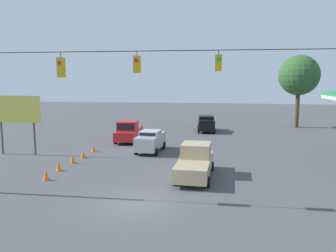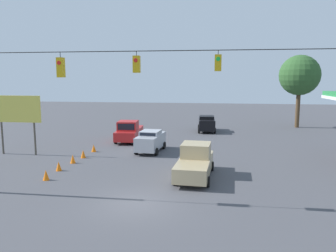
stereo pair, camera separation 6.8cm
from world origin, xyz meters
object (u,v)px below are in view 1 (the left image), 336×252
sedan_black_oncoming_deep (206,123)px  traffic_cone_fourth (83,154)px  roadside_billboard (17,112)px  tree_horizon_left (299,76)px  traffic_cone_second (59,166)px  pickup_truck_red_withflow_far (129,131)px  traffic_cone_fifth (94,148)px  traffic_cone_third (73,159)px  traffic_cone_nearest (46,175)px  sedan_silver_withflow_mid (150,141)px  overhead_signal_span (135,102)px  pickup_truck_tan_crossing_near (195,162)px

sedan_black_oncoming_deep → traffic_cone_fourth: size_ratio=6.79×
roadside_billboard → tree_horizon_left: tree_horizon_left is taller
traffic_cone_fourth → traffic_cone_second: bearing=86.9°
pickup_truck_red_withflow_far → traffic_cone_second: pickup_truck_red_withflow_far is taller
traffic_cone_second → traffic_cone_fifth: same height
traffic_cone_third → roadside_billboard: 6.94m
traffic_cone_fifth → traffic_cone_nearest: bearing=89.7°
roadside_billboard → traffic_cone_third: bearing=159.5°
sedan_silver_withflow_mid → traffic_cone_fifth: 5.03m
sedan_black_oncoming_deep → traffic_cone_nearest: 22.93m
overhead_signal_span → traffic_cone_nearest: (6.48, -2.57, -4.86)m
overhead_signal_span → sedan_black_oncoming_deep: bearing=-97.4°
traffic_cone_nearest → tree_horizon_left: (-21.19, -25.89, 6.42)m
pickup_truck_red_withflow_far → traffic_cone_second: (1.99, 11.48, -0.65)m
pickup_truck_red_withflow_far → pickup_truck_tan_crossing_near: bearing=123.1°
overhead_signal_span → sedan_silver_withflow_mid: overhead_signal_span is taller
sedan_silver_withflow_mid → sedan_black_oncoming_deep: bearing=-111.1°
pickup_truck_red_withflow_far → sedan_black_oncoming_deep: pickup_truck_red_withflow_far is taller
overhead_signal_span → traffic_cone_fourth: bearing=-52.6°
pickup_truck_red_withflow_far → pickup_truck_tan_crossing_near: same height
tree_horizon_left → pickup_truck_red_withflow_far: bearing=32.4°
traffic_cone_second → sedan_black_oncoming_deep: bearing=-117.4°
sedan_silver_withflow_mid → traffic_cone_second: (5.16, 6.90, -0.64)m
overhead_signal_span → traffic_cone_second: size_ratio=32.91×
traffic_cone_second → pickup_truck_red_withflow_far: bearing=-99.8°
traffic_cone_second → traffic_cone_fourth: size_ratio=1.00×
traffic_cone_second → tree_horizon_left: tree_horizon_left is taller
traffic_cone_fifth → tree_horizon_left: 28.33m
sedan_black_oncoming_deep → tree_horizon_left: (-11.67, -5.04, 5.75)m
traffic_cone_third → traffic_cone_fifth: 3.97m
overhead_signal_span → roadside_billboard: 15.31m
pickup_truck_red_withflow_far → roadside_billboard: bearing=43.4°
overhead_signal_span → pickup_truck_red_withflow_far: size_ratio=3.82×
traffic_cone_nearest → traffic_cone_second: bearing=-84.7°
overhead_signal_span → roadside_billboard: (12.33, -8.92, -1.60)m
sedan_black_oncoming_deep → sedan_silver_withflow_mid: sedan_black_oncoming_deep is taller
traffic_cone_nearest → traffic_cone_second: same height
pickup_truck_red_withflow_far → traffic_cone_third: 9.59m
overhead_signal_span → traffic_cone_fifth: 13.44m
traffic_cone_second → traffic_cone_fourth: same height
sedan_silver_withflow_mid → roadside_billboard: size_ratio=0.88×
roadside_billboard → traffic_cone_fifth: bearing=-162.8°
traffic_cone_nearest → sedan_black_oncoming_deep: bearing=-114.6°
overhead_signal_span → traffic_cone_fifth: size_ratio=32.91×
pickup_truck_tan_crossing_near → tree_horizon_left: bearing=-116.6°
pickup_truck_red_withflow_far → traffic_cone_fifth: size_ratio=8.63×
traffic_cone_fifth → tree_horizon_left: (-21.16, -17.71, 6.42)m
traffic_cone_second → traffic_cone_fourth: (-0.20, -3.80, 0.00)m
sedan_black_oncoming_deep → roadside_billboard: bearing=43.3°
overhead_signal_span → traffic_cone_nearest: size_ratio=32.91×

